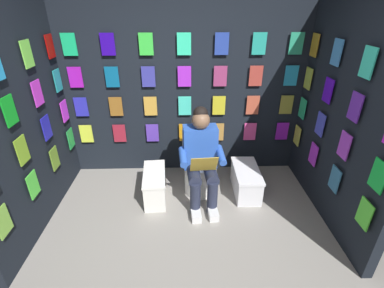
% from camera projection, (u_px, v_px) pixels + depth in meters
% --- Properties ---
extents(ground_plane, '(30.00, 30.00, 0.00)m').
position_uv_depth(ground_plane, '(188.00, 283.00, 2.47)').
color(ground_plane, gray).
extents(display_wall_back, '(3.25, 0.14, 2.27)m').
position_uv_depth(display_wall_back, '(185.00, 94.00, 3.71)').
color(display_wall_back, black).
rests_on(display_wall_back, ground).
extents(display_wall_left, '(0.14, 1.94, 2.27)m').
position_uv_depth(display_wall_left, '(342.00, 122.00, 2.85)').
color(display_wall_left, black).
rests_on(display_wall_left, ground).
extents(display_wall_right, '(0.14, 1.94, 2.27)m').
position_uv_depth(display_wall_right, '(23.00, 125.00, 2.76)').
color(display_wall_right, black).
rests_on(display_wall_right, ground).
extents(toilet, '(0.42, 0.57, 0.77)m').
position_uv_depth(toilet, '(199.00, 167.00, 3.58)').
color(toilet, white).
rests_on(toilet, ground).
extents(person_reading, '(0.55, 0.70, 1.19)m').
position_uv_depth(person_reading, '(201.00, 158.00, 3.26)').
color(person_reading, blue).
rests_on(person_reading, ground).
extents(comic_longbox_near, '(0.32, 0.66, 0.34)m').
position_uv_depth(comic_longbox_near, '(246.00, 181.00, 3.58)').
color(comic_longbox_near, silver).
rests_on(comic_longbox_near, ground).
extents(comic_longbox_far, '(0.31, 0.64, 0.37)m').
position_uv_depth(comic_longbox_far, '(155.00, 185.00, 3.47)').
color(comic_longbox_far, white).
rests_on(comic_longbox_far, ground).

